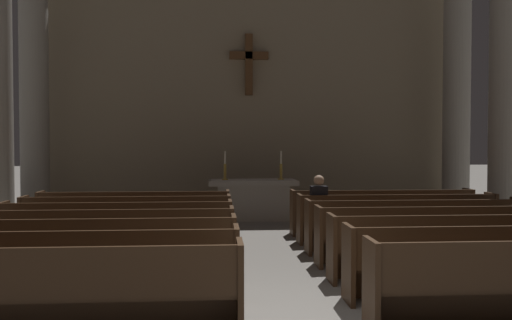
{
  "coord_description": "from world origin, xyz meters",
  "views": [
    {
      "loc": [
        -0.92,
        -5.59,
        1.96
      ],
      "look_at": [
        0.0,
        7.12,
        1.54
      ],
      "focal_mm": 38.83,
      "sensor_mm": 36.0,
      "label": 1
    }
  ],
  "objects_px": {
    "pew_left_row_2": "(74,269)",
    "lone_worshipper": "(318,207)",
    "pew_right_row_2": "(501,262)",
    "column_left_fourth": "(34,97)",
    "pew_left_row_4": "(107,239)",
    "pew_right_row_5": "(415,226)",
    "pew_left_row_6": "(127,221)",
    "column_right_fourth": "(456,100)",
    "pew_left_row_5": "(118,229)",
    "pew_right_row_4": "(437,235)",
    "pew_right_row_6": "(397,218)",
    "candlestick_right": "(281,170)",
    "altar": "(253,199)",
    "pew_right_row_7": "(382,212)",
    "candlestick_left": "(225,171)",
    "pew_right_row_3": "(465,247)",
    "column_right_third": "(506,91)",
    "pew_left_row_3": "(92,252)",
    "pew_left_row_1": "(48,291)",
    "pew_left_row_7": "(135,214)"
  },
  "relations": [
    {
      "from": "pew_left_row_2",
      "to": "pew_right_row_2",
      "type": "distance_m",
      "value": 5.16
    },
    {
      "from": "pew_right_row_7",
      "to": "lone_worshipper",
      "type": "xyz_separation_m",
      "value": [
        -1.54,
        -0.94,
        0.22
      ]
    },
    {
      "from": "pew_right_row_4",
      "to": "altar",
      "type": "distance_m",
      "value": 5.83
    },
    {
      "from": "lone_worshipper",
      "to": "column_right_fourth",
      "type": "bearing_deg",
      "value": 41.41
    },
    {
      "from": "pew_left_row_2",
      "to": "pew_right_row_2",
      "type": "xyz_separation_m",
      "value": [
        5.16,
        0.0,
        0.0
      ]
    },
    {
      "from": "pew_right_row_2",
      "to": "pew_right_row_5",
      "type": "xyz_separation_m",
      "value": [
        0.0,
        2.94,
        0.0
      ]
    },
    {
      "from": "pew_left_row_2",
      "to": "lone_worshipper",
      "type": "height_order",
      "value": "lone_worshipper"
    },
    {
      "from": "altar",
      "to": "pew_left_row_7",
      "type": "bearing_deg",
      "value": -138.45
    },
    {
      "from": "pew_right_row_4",
      "to": "altar",
      "type": "height_order",
      "value": "altar"
    },
    {
      "from": "column_right_fourth",
      "to": "pew_left_row_5",
      "type": "bearing_deg",
      "value": -148.46
    },
    {
      "from": "pew_left_row_3",
      "to": "pew_left_row_4",
      "type": "height_order",
      "value": "same"
    },
    {
      "from": "pew_right_row_7",
      "to": "pew_left_row_2",
      "type": "bearing_deg",
      "value": -136.46
    },
    {
      "from": "pew_left_row_2",
      "to": "pew_right_row_5",
      "type": "height_order",
      "value": "same"
    },
    {
      "from": "pew_left_row_3",
      "to": "pew_left_row_2",
      "type": "bearing_deg",
      "value": -90.0
    },
    {
      "from": "candlestick_left",
      "to": "column_left_fourth",
      "type": "bearing_deg",
      "value": 171.44
    },
    {
      "from": "pew_right_row_7",
      "to": "candlestick_left",
      "type": "distance_m",
      "value": 4.07
    },
    {
      "from": "pew_left_row_6",
      "to": "column_left_fourth",
      "type": "bearing_deg",
      "value": 126.39
    },
    {
      "from": "candlestick_right",
      "to": "pew_left_row_6",
      "type": "bearing_deg",
      "value": -135.11
    },
    {
      "from": "pew_right_row_7",
      "to": "column_left_fourth",
      "type": "bearing_deg",
      "value": 159.61
    },
    {
      "from": "candlestick_left",
      "to": "pew_left_row_4",
      "type": "bearing_deg",
      "value": -109.78
    },
    {
      "from": "altar",
      "to": "lone_worshipper",
      "type": "distance_m",
      "value": 3.4
    },
    {
      "from": "column_left_fourth",
      "to": "lone_worshipper",
      "type": "xyz_separation_m",
      "value": [
        6.56,
        -3.96,
        -2.4
      ]
    },
    {
      "from": "pew_left_row_4",
      "to": "column_right_third",
      "type": "xyz_separation_m",
      "value": [
        8.11,
        3.43,
        2.61
      ]
    },
    {
      "from": "pew_left_row_2",
      "to": "pew_left_row_4",
      "type": "distance_m",
      "value": 1.96
    },
    {
      "from": "pew_left_row_6",
      "to": "pew_right_row_5",
      "type": "height_order",
      "value": "same"
    },
    {
      "from": "pew_right_row_4",
      "to": "pew_right_row_6",
      "type": "bearing_deg",
      "value": 90.0
    },
    {
      "from": "pew_right_row_2",
      "to": "column_right_third",
      "type": "distance_m",
      "value": 6.67
    },
    {
      "from": "pew_left_row_2",
      "to": "pew_right_row_2",
      "type": "bearing_deg",
      "value": 0.0
    },
    {
      "from": "lone_worshipper",
      "to": "pew_right_row_2",
      "type": "bearing_deg",
      "value": -68.75
    },
    {
      "from": "pew_right_row_6",
      "to": "pew_left_row_7",
      "type": "bearing_deg",
      "value": 169.24
    },
    {
      "from": "column_right_third",
      "to": "candlestick_right",
      "type": "relative_size",
      "value": 8.86
    },
    {
      "from": "pew_right_row_2",
      "to": "candlestick_right",
      "type": "distance_m",
      "value": 7.47
    },
    {
      "from": "pew_right_row_3",
      "to": "altar",
      "type": "distance_m",
      "value": 6.73
    },
    {
      "from": "pew_left_row_4",
      "to": "pew_right_row_4",
      "type": "distance_m",
      "value": 5.16
    },
    {
      "from": "pew_left_row_1",
      "to": "candlestick_right",
      "type": "xyz_separation_m",
      "value": [
        3.28,
        8.17,
        0.76
      ]
    },
    {
      "from": "pew_left_row_5",
      "to": "candlestick_right",
      "type": "bearing_deg",
      "value": 52.33
    },
    {
      "from": "pew_right_row_6",
      "to": "column_right_third",
      "type": "distance_m",
      "value": 4.2
    },
    {
      "from": "pew_left_row_6",
      "to": "candlestick_left",
      "type": "xyz_separation_m",
      "value": [
        1.88,
        3.27,
        0.76
      ]
    },
    {
      "from": "pew_right_row_7",
      "to": "candlestick_right",
      "type": "xyz_separation_m",
      "value": [
        -1.88,
        2.29,
        0.76
      ]
    },
    {
      "from": "pew_left_row_2",
      "to": "pew_right_row_6",
      "type": "bearing_deg",
      "value": 37.25
    },
    {
      "from": "pew_right_row_2",
      "to": "column_left_fourth",
      "type": "relative_size",
      "value": 0.61
    },
    {
      "from": "pew_right_row_2",
      "to": "candlestick_left",
      "type": "relative_size",
      "value": 5.39
    },
    {
      "from": "pew_left_row_4",
      "to": "pew_right_row_5",
      "type": "bearing_deg",
      "value": 10.76
    },
    {
      "from": "pew_left_row_1",
      "to": "lone_worshipper",
      "type": "height_order",
      "value": "lone_worshipper"
    },
    {
      "from": "pew_right_row_6",
      "to": "candlestick_right",
      "type": "height_order",
      "value": "candlestick_right"
    },
    {
      "from": "pew_right_row_3",
      "to": "pew_right_row_6",
      "type": "bearing_deg",
      "value": 90.0
    },
    {
      "from": "pew_left_row_5",
      "to": "pew_right_row_4",
      "type": "relative_size",
      "value": 1.0
    },
    {
      "from": "pew_left_row_4",
      "to": "column_left_fourth",
      "type": "xyz_separation_m",
      "value": [
        -2.94,
        5.96,
        2.61
      ]
    },
    {
      "from": "pew_right_row_2",
      "to": "altar",
      "type": "bearing_deg",
      "value": 109.74
    },
    {
      "from": "pew_left_row_3",
      "to": "lone_worshipper",
      "type": "bearing_deg",
      "value": 39.48
    }
  ]
}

